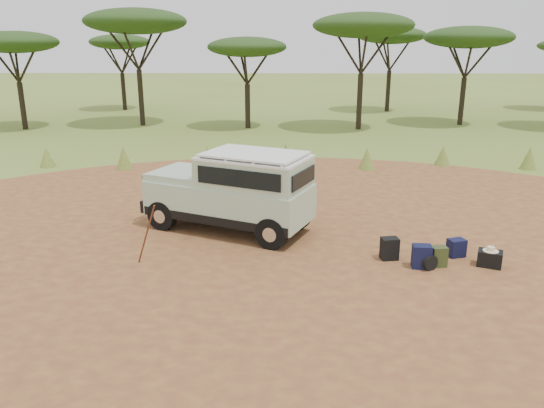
{
  "coord_description": "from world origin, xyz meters",
  "views": [
    {
      "loc": [
        -0.18,
        -10.84,
        4.55
      ],
      "look_at": [
        -0.38,
        0.69,
        1.0
      ],
      "focal_mm": 35.0,
      "sensor_mm": 36.0,
      "label": 1
    }
  ],
  "objects_px": {
    "backpack_black": "(389,249)",
    "hard_case": "(490,259)",
    "backpack_navy": "(421,257)",
    "duffel_navy": "(456,248)",
    "safari_vehicle": "(234,193)",
    "walking_staff": "(146,234)",
    "backpack_olive": "(439,257)"
  },
  "relations": [
    {
      "from": "walking_staff",
      "to": "hard_case",
      "type": "distance_m",
      "value": 7.23
    },
    {
      "from": "safari_vehicle",
      "to": "backpack_black",
      "type": "xyz_separation_m",
      "value": [
        3.53,
        -1.8,
        -0.73
      ]
    },
    {
      "from": "walking_staff",
      "to": "backpack_navy",
      "type": "height_order",
      "value": "walking_staff"
    },
    {
      "from": "walking_staff",
      "to": "backpack_olive",
      "type": "xyz_separation_m",
      "value": [
        6.13,
        0.01,
        -0.46
      ]
    },
    {
      "from": "walking_staff",
      "to": "duffel_navy",
      "type": "xyz_separation_m",
      "value": [
        6.68,
        0.55,
        -0.48
      ]
    },
    {
      "from": "hard_case",
      "to": "backpack_olive",
      "type": "bearing_deg",
      "value": -156.04
    },
    {
      "from": "safari_vehicle",
      "to": "backpack_navy",
      "type": "bearing_deg",
      "value": -4.27
    },
    {
      "from": "duffel_navy",
      "to": "hard_case",
      "type": "bearing_deg",
      "value": -61.17
    },
    {
      "from": "backpack_black",
      "to": "backpack_navy",
      "type": "height_order",
      "value": "backpack_navy"
    },
    {
      "from": "safari_vehicle",
      "to": "walking_staff",
      "type": "relative_size",
      "value": 3.07
    },
    {
      "from": "walking_staff",
      "to": "safari_vehicle",
      "type": "bearing_deg",
      "value": -12.57
    },
    {
      "from": "backpack_navy",
      "to": "hard_case",
      "type": "height_order",
      "value": "backpack_navy"
    },
    {
      "from": "walking_staff",
      "to": "duffel_navy",
      "type": "relative_size",
      "value": 3.59
    },
    {
      "from": "backpack_black",
      "to": "hard_case",
      "type": "distance_m",
      "value": 2.07
    },
    {
      "from": "duffel_navy",
      "to": "hard_case",
      "type": "relative_size",
      "value": 0.83
    },
    {
      "from": "duffel_navy",
      "to": "hard_case",
      "type": "height_order",
      "value": "duffel_navy"
    },
    {
      "from": "backpack_olive",
      "to": "walking_staff",
      "type": "bearing_deg",
      "value": 170.43
    },
    {
      "from": "duffel_navy",
      "to": "hard_case",
      "type": "distance_m",
      "value": 0.75
    },
    {
      "from": "backpack_olive",
      "to": "duffel_navy",
      "type": "distance_m",
      "value": 0.77
    },
    {
      "from": "backpack_black",
      "to": "backpack_olive",
      "type": "height_order",
      "value": "backpack_black"
    },
    {
      "from": "safari_vehicle",
      "to": "backpack_navy",
      "type": "xyz_separation_m",
      "value": [
        4.11,
        -2.24,
        -0.73
      ]
    },
    {
      "from": "backpack_black",
      "to": "hard_case",
      "type": "height_order",
      "value": "backpack_black"
    },
    {
      "from": "safari_vehicle",
      "to": "hard_case",
      "type": "height_order",
      "value": "safari_vehicle"
    },
    {
      "from": "backpack_navy",
      "to": "hard_case",
      "type": "distance_m",
      "value": 1.47
    },
    {
      "from": "backpack_black",
      "to": "backpack_olive",
      "type": "xyz_separation_m",
      "value": [
        0.96,
        -0.36,
        -0.03
      ]
    },
    {
      "from": "safari_vehicle",
      "to": "duffel_navy",
      "type": "xyz_separation_m",
      "value": [
        5.03,
        -1.62,
        -0.78
      ]
    },
    {
      "from": "safari_vehicle",
      "to": "backpack_black",
      "type": "bearing_deg",
      "value": -2.65
    },
    {
      "from": "backpack_olive",
      "to": "duffel_navy",
      "type": "relative_size",
      "value": 1.09
    },
    {
      "from": "duffel_navy",
      "to": "backpack_navy",
      "type": "bearing_deg",
      "value": -163.13
    },
    {
      "from": "hard_case",
      "to": "backpack_navy",
      "type": "bearing_deg",
      "value": -153.15
    },
    {
      "from": "safari_vehicle",
      "to": "hard_case",
      "type": "bearing_deg",
      "value": 3.34
    },
    {
      "from": "backpack_black",
      "to": "backpack_olive",
      "type": "relative_size",
      "value": 1.12
    }
  ]
}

